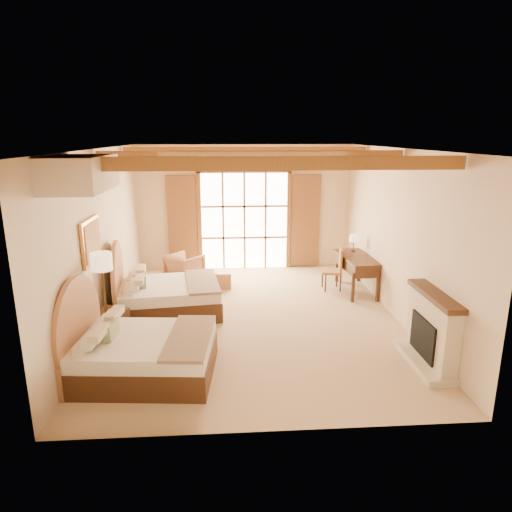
{
  "coord_description": "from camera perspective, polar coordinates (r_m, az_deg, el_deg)",
  "views": [
    {
      "loc": [
        -0.51,
        -8.21,
        3.45
      ],
      "look_at": [
        0.08,
        0.2,
        1.19
      ],
      "focal_mm": 32.0,
      "sensor_mm": 36.0,
      "label": 1
    }
  ],
  "objects": [
    {
      "name": "wall_left",
      "position": [
        8.71,
        -18.79,
        1.94
      ],
      "size": [
        0.0,
        7.0,
        7.0
      ],
      "primitive_type": "plane",
      "rotation": [
        1.57,
        0.0,
        1.57
      ],
      "color": "beige",
      "rests_on": "ground"
    },
    {
      "name": "desk",
      "position": [
        10.52,
        12.44,
        -2.03
      ],
      "size": [
        0.75,
        1.54,
        0.81
      ],
      "rotation": [
        0.0,
        0.0,
        0.08
      ],
      "color": "#402819",
      "rests_on": "floor"
    },
    {
      "name": "desk_lamp",
      "position": [
        10.8,
        12.12,
        2.11
      ],
      "size": [
        0.19,
        0.19,
        0.39
      ],
      "color": "#392C16",
      "rests_on": "desk"
    },
    {
      "name": "armchair",
      "position": [
        11.08,
        -8.92,
        -1.48
      ],
      "size": [
        1.04,
        1.04,
        0.68
      ],
      "primitive_type": "imported",
      "rotation": [
        0.0,
        0.0,
        -3.85
      ],
      "color": "#AA6E4A",
      "rests_on": "floor"
    },
    {
      "name": "canopy_valance",
      "position": [
        6.51,
        -21.15,
        9.62
      ],
      "size": [
        0.7,
        1.4,
        0.45
      ],
      "primitive_type": "cube",
      "color": "beige",
      "rests_on": "ceiling"
    },
    {
      "name": "wall_back",
      "position": [
        11.87,
        -1.48,
        6.03
      ],
      "size": [
        5.5,
        0.0,
        5.5
      ],
      "primitive_type": "plane",
      "rotation": [
        1.57,
        0.0,
        0.0
      ],
      "color": "beige",
      "rests_on": "ground"
    },
    {
      "name": "bed_far",
      "position": [
        9.23,
        -11.81,
        -4.64
      ],
      "size": [
        2.17,
        1.73,
        1.31
      ],
      "rotation": [
        0.0,
        0.0,
        0.12
      ],
      "color": "#402819",
      "rests_on": "floor"
    },
    {
      "name": "nightstand",
      "position": [
        8.21,
        -17.69,
        -8.41
      ],
      "size": [
        0.61,
        0.61,
        0.57
      ],
      "primitive_type": "cube",
      "rotation": [
        0.0,
        0.0,
        -0.35
      ],
      "color": "#402819",
      "rests_on": "floor"
    },
    {
      "name": "french_doors",
      "position": [
        11.87,
        -1.45,
        4.32
      ],
      "size": [
        3.95,
        0.08,
        2.6
      ],
      "color": "white",
      "rests_on": "ground"
    },
    {
      "name": "floor",
      "position": [
        8.92,
        -0.4,
        -7.74
      ],
      "size": [
        7.0,
        7.0,
        0.0
      ],
      "primitive_type": "plane",
      "color": "tan",
      "rests_on": "ground"
    },
    {
      "name": "ottoman",
      "position": [
        10.67,
        -4.52,
        -2.85
      ],
      "size": [
        0.52,
        0.52,
        0.37
      ],
      "primitive_type": "cube",
      "rotation": [
        0.0,
        0.0,
        0.0
      ],
      "color": "#A56B4D",
      "rests_on": "floor"
    },
    {
      "name": "desk_chair",
      "position": [
        10.56,
        9.54,
        -2.56
      ],
      "size": [
        0.5,
        0.49,
        0.97
      ],
      "rotation": [
        0.0,
        0.0,
        -0.18
      ],
      "color": "#A27535",
      "rests_on": "floor"
    },
    {
      "name": "ceiling",
      "position": [
        8.23,
        -0.44,
        13.27
      ],
      "size": [
        7.0,
        7.0,
        0.0
      ],
      "primitive_type": "plane",
      "rotation": [
        3.14,
        0.0,
        0.0
      ],
      "color": "#BA6B34",
      "rests_on": "ground"
    },
    {
      "name": "painting",
      "position": [
        7.96,
        -19.88,
        1.77
      ],
      "size": [
        0.06,
        0.95,
        0.75
      ],
      "color": "#C3823F",
      "rests_on": "wall_left"
    },
    {
      "name": "fireplace",
      "position": [
        7.54,
        20.99,
        -8.98
      ],
      "size": [
        0.46,
        1.4,
        1.16
      ],
      "color": "beige",
      "rests_on": "ground"
    },
    {
      "name": "floor_lamp",
      "position": [
        7.75,
        -18.7,
        -1.36
      ],
      "size": [
        0.34,
        0.34,
        1.61
      ],
      "color": "#392C16",
      "rests_on": "floor"
    },
    {
      "name": "ceiling_beams",
      "position": [
        8.24,
        -0.44,
        12.43
      ],
      "size": [
        5.39,
        4.6,
        0.18
      ],
      "primitive_type": null,
      "color": "olive",
      "rests_on": "ceiling"
    },
    {
      "name": "wall_right",
      "position": [
        9.03,
        17.3,
        2.5
      ],
      "size": [
        0.0,
        7.0,
        7.0
      ],
      "primitive_type": "plane",
      "rotation": [
        1.57,
        0.0,
        -1.57
      ],
      "color": "beige",
      "rests_on": "ground"
    },
    {
      "name": "bed_near",
      "position": [
        7.02,
        -15.01,
        -11.33
      ],
      "size": [
        2.12,
        1.67,
        1.31
      ],
      "rotation": [
        0.0,
        0.0,
        -0.09
      ],
      "color": "#402819",
      "rests_on": "floor"
    }
  ]
}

